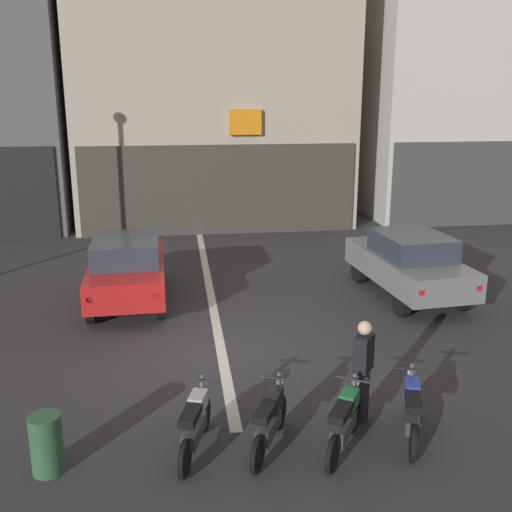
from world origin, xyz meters
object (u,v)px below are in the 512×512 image
(motorcycle_green_row_centre, at_px, (345,420))
(motorcycle_blue_row_right_mid, at_px, (412,410))
(motorcycle_silver_row_leftmost, at_px, (195,423))
(car_grey_parked_kerbside, at_px, (409,262))
(trash_bin, at_px, (47,444))
(car_red_crossing_near, at_px, (127,268))
(person_by_motorcycles, at_px, (363,370))
(motorcycle_black_row_left_mid, at_px, (270,420))

(motorcycle_green_row_centre, xyz_separation_m, motorcycle_blue_row_right_mid, (1.07, 0.16, 0.00))
(motorcycle_silver_row_leftmost, bearing_deg, motorcycle_blue_row_right_mid, -1.01)
(car_grey_parked_kerbside, relative_size, motorcycle_silver_row_leftmost, 2.62)
(motorcycle_silver_row_leftmost, height_order, trash_bin, motorcycle_silver_row_leftmost)
(car_red_crossing_near, height_order, person_by_motorcycles, person_by_motorcycles)
(car_red_crossing_near, bearing_deg, trash_bin, -95.24)
(motorcycle_silver_row_leftmost, distance_m, motorcycle_black_row_left_mid, 1.08)
(car_grey_parked_kerbside, distance_m, motorcycle_silver_row_leftmost, 8.31)
(motorcycle_black_row_left_mid, bearing_deg, person_by_motorcycles, 20.77)
(motorcycle_green_row_centre, bearing_deg, person_by_motorcycles, 57.37)
(person_by_motorcycles, relative_size, trash_bin, 1.96)
(person_by_motorcycles, height_order, trash_bin, person_by_motorcycles)
(trash_bin, bearing_deg, motorcycle_silver_row_leftmost, 6.00)
(car_grey_parked_kerbside, bearing_deg, person_by_motorcycles, -117.72)
(car_grey_parked_kerbside, bearing_deg, motorcycle_green_row_centre, -118.32)
(motorcycle_green_row_centre, height_order, trash_bin, motorcycle_green_row_centre)
(motorcycle_silver_row_leftmost, xyz_separation_m, motorcycle_blue_row_right_mid, (3.22, -0.06, 0.00))
(motorcycle_black_row_left_mid, bearing_deg, car_red_crossing_near, 110.36)
(motorcycle_blue_row_right_mid, height_order, person_by_motorcycles, person_by_motorcycles)
(trash_bin, bearing_deg, motorcycle_blue_row_right_mid, 1.70)
(motorcycle_blue_row_right_mid, bearing_deg, car_grey_parked_kerbside, 69.17)
(person_by_motorcycles, xyz_separation_m, trash_bin, (-4.65, -0.75, -0.43))
(motorcycle_silver_row_leftmost, distance_m, motorcycle_green_row_centre, 2.16)
(car_red_crossing_near, distance_m, motorcycle_green_row_centre, 7.70)
(motorcycle_green_row_centre, relative_size, motorcycle_blue_row_right_mid, 0.91)
(motorcycle_blue_row_right_mid, relative_size, person_by_motorcycles, 0.96)
(motorcycle_black_row_left_mid, relative_size, motorcycle_blue_row_right_mid, 0.96)
(car_red_crossing_near, height_order, motorcycle_blue_row_right_mid, car_red_crossing_near)
(person_by_motorcycles, bearing_deg, car_grey_parked_kerbside, 62.28)
(motorcycle_black_row_left_mid, bearing_deg, motorcycle_blue_row_right_mid, -0.05)
(motorcycle_black_row_left_mid, bearing_deg, motorcycle_silver_row_leftmost, 177.08)
(motorcycle_blue_row_right_mid, bearing_deg, motorcycle_black_row_left_mid, 179.95)
(car_grey_parked_kerbside, relative_size, person_by_motorcycles, 2.54)
(car_grey_parked_kerbside, relative_size, motorcycle_green_row_centre, 2.91)
(motorcycle_blue_row_right_mid, bearing_deg, car_red_crossing_near, 124.71)
(car_red_crossing_near, bearing_deg, person_by_motorcycles, -56.45)
(motorcycle_green_row_centre, distance_m, trash_bin, 4.17)
(car_red_crossing_near, xyz_separation_m, car_grey_parked_kerbside, (6.98, -0.46, 0.00))
(car_red_crossing_near, xyz_separation_m, person_by_motorcycles, (4.03, -6.07, -0.03))
(person_by_motorcycles, bearing_deg, motorcycle_silver_row_leftmost, -168.50)
(trash_bin, bearing_deg, motorcycle_green_row_centre, -0.06)
(motorcycle_black_row_left_mid, height_order, person_by_motorcycles, person_by_motorcycles)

